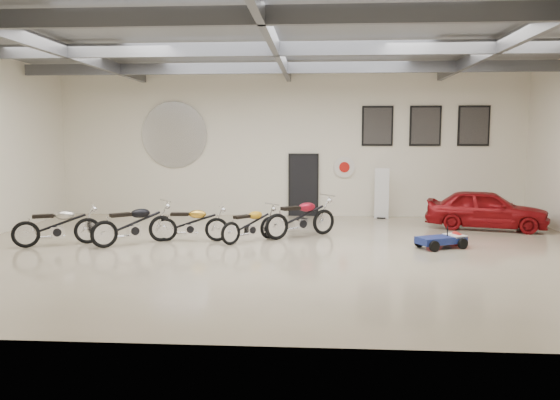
# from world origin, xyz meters

# --- Properties ---
(floor) EXTENTS (16.00, 12.00, 0.01)m
(floor) POSITION_xyz_m (0.00, 0.00, 0.00)
(floor) COLOR #BCA78F
(floor) RESTS_ON ground
(ceiling) EXTENTS (16.00, 12.00, 0.01)m
(ceiling) POSITION_xyz_m (0.00, 0.00, 5.00)
(ceiling) COLOR slate
(ceiling) RESTS_ON back_wall
(back_wall) EXTENTS (16.00, 0.02, 5.00)m
(back_wall) POSITION_xyz_m (0.00, 6.00, 2.50)
(back_wall) COLOR white
(back_wall) RESTS_ON floor
(ceiling_beams) EXTENTS (15.80, 11.80, 0.32)m
(ceiling_beams) POSITION_xyz_m (0.00, 0.00, 4.75)
(ceiling_beams) COLOR #515358
(ceiling_beams) RESTS_ON ceiling
(door) EXTENTS (0.92, 0.08, 2.10)m
(door) POSITION_xyz_m (0.50, 5.95, 1.05)
(door) COLOR black
(door) RESTS_ON back_wall
(logo_plaque) EXTENTS (2.30, 0.06, 1.16)m
(logo_plaque) POSITION_xyz_m (-4.00, 5.95, 2.80)
(logo_plaque) COLOR silver
(logo_plaque) RESTS_ON back_wall
(poster_left) EXTENTS (1.05, 0.08, 1.35)m
(poster_left) POSITION_xyz_m (3.00, 5.96, 3.10)
(poster_left) COLOR black
(poster_left) RESTS_ON back_wall
(poster_mid) EXTENTS (1.05, 0.08, 1.35)m
(poster_mid) POSITION_xyz_m (4.60, 5.96, 3.10)
(poster_mid) COLOR black
(poster_mid) RESTS_ON back_wall
(poster_right) EXTENTS (1.05, 0.08, 1.35)m
(poster_right) POSITION_xyz_m (6.20, 5.96, 3.10)
(poster_right) COLOR black
(poster_right) RESTS_ON back_wall
(oil_sign) EXTENTS (0.72, 0.10, 0.72)m
(oil_sign) POSITION_xyz_m (1.90, 5.95, 1.70)
(oil_sign) COLOR white
(oil_sign) RESTS_ON back_wall
(banner_stand) EXTENTS (0.50, 0.26, 1.76)m
(banner_stand) POSITION_xyz_m (3.14, 5.50, 0.88)
(banner_stand) COLOR white
(banner_stand) RESTS_ON floor
(motorcycle_silver) EXTENTS (2.14, 1.47, 1.07)m
(motorcycle_silver) POSITION_xyz_m (-5.57, 0.29, 0.54)
(motorcycle_silver) COLOR silver
(motorcycle_silver) RESTS_ON floor
(motorcycle_black) EXTENTS (2.08, 1.85, 1.11)m
(motorcycle_black) POSITION_xyz_m (-3.69, 0.55, 0.55)
(motorcycle_black) COLOR silver
(motorcycle_black) RESTS_ON floor
(motorcycle_gold) EXTENTS (1.97, 0.71, 1.01)m
(motorcycle_gold) POSITION_xyz_m (-2.33, 1.09, 0.50)
(motorcycle_gold) COLOR silver
(motorcycle_gold) RESTS_ON floor
(motorcycle_yellow) EXTENTS (1.69, 1.73, 0.96)m
(motorcycle_yellow) POSITION_xyz_m (-0.77, 1.14, 0.48)
(motorcycle_yellow) COLOR silver
(motorcycle_yellow) RESTS_ON floor
(motorcycle_red) EXTENTS (2.19, 1.84, 1.14)m
(motorcycle_red) POSITION_xyz_m (0.53, 1.88, 0.57)
(motorcycle_red) COLOR silver
(motorcycle_red) RESTS_ON floor
(go_kart) EXTENTS (1.65, 1.26, 0.54)m
(go_kart) POSITION_xyz_m (4.14, 0.68, 0.27)
(go_kart) COLOR navy
(go_kart) RESTS_ON floor
(vintage_car) EXTENTS (2.27, 3.72, 1.18)m
(vintage_car) POSITION_xyz_m (6.00, 3.61, 0.59)
(vintage_car) COLOR maroon
(vintage_car) RESTS_ON floor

